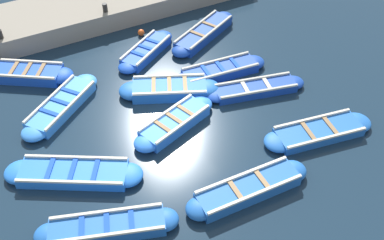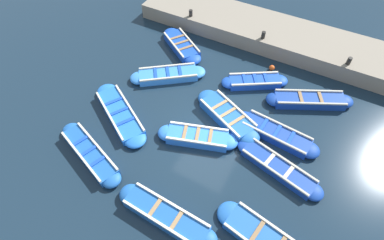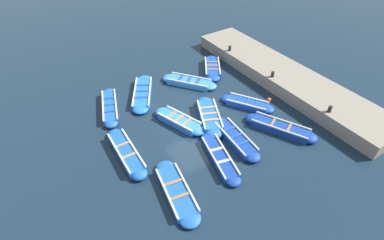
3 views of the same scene
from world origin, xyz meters
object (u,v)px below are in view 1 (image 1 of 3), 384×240
at_px(boat_stern_in, 107,227).
at_px(boat_alongside, 175,123).
at_px(boat_far_corner, 256,89).
at_px(buoy_orange_near, 141,33).
at_px(boat_tucked, 74,173).
at_px(boat_mid_row, 318,132).
at_px(boat_broadside, 146,51).
at_px(bollard_mid_north, 105,8).
at_px(boat_outer_left, 28,74).
at_px(boat_bow_out, 220,71).
at_px(bollard_north, 0,34).
at_px(boat_drifting, 248,189).
at_px(boat_end_of_row, 170,89).
at_px(boat_centre, 61,106).
at_px(boat_inner_gap, 204,33).

bearing_deg(boat_stern_in, boat_alongside, 128.95).
distance_m(boat_far_corner, buoy_orange_near, 5.66).
bearing_deg(boat_tucked, boat_mid_row, 74.59).
distance_m(boat_broadside, boat_far_corner, 4.62).
height_order(boat_broadside, bollard_mid_north, bollard_mid_north).
distance_m(boat_outer_left, boat_bow_out, 6.99).
height_order(boat_outer_left, bollard_north, bollard_north).
bearing_deg(boat_broadside, boat_bow_out, 37.41).
bearing_deg(boat_drifting, boat_mid_row, 104.92).
bearing_deg(boat_tucked, boat_far_corner, 95.90).
bearing_deg(boat_end_of_row, bollard_north, -137.97).
distance_m(boat_broadside, bollard_north, 5.48).
relative_size(boat_centre, boat_far_corner, 0.93).
bearing_deg(boat_mid_row, boat_drifting, -75.08).
relative_size(boat_tucked, boat_far_corner, 1.07).
xyz_separation_m(boat_tucked, boat_drifting, (2.89, 4.11, 0.03)).
bearing_deg(boat_broadside, boat_mid_row, 24.27).
bearing_deg(boat_outer_left, boat_bow_out, 63.19).
bearing_deg(boat_broadside, bollard_north, -117.53).
bearing_deg(boat_far_corner, boat_broadside, -147.88).
distance_m(boat_alongside, boat_tucked, 3.54).
bearing_deg(boat_end_of_row, buoy_orange_near, 170.86).
xyz_separation_m(boat_inner_gap, buoy_orange_near, (-1.34, -2.19, -0.06)).
height_order(boat_stern_in, bollard_north, bollard_north).
xyz_separation_m(boat_end_of_row, boat_broadside, (-2.55, 0.24, -0.03)).
bearing_deg(boat_tucked, boat_alongside, 97.70).
xyz_separation_m(boat_inner_gap, boat_broadside, (0.02, -2.57, -0.02)).
xyz_separation_m(boat_outer_left, boat_mid_row, (7.34, 7.36, -0.05)).
xyz_separation_m(boat_end_of_row, boat_mid_row, (4.09, 3.24, -0.05)).
bearing_deg(boat_end_of_row, boat_outer_left, -128.29).
bearing_deg(boat_end_of_row, boat_bow_out, 92.64).
height_order(boat_alongside, buoy_orange_near, boat_alongside).
xyz_separation_m(boat_inner_gap, bollard_north, (-2.48, -7.38, 0.80)).
xyz_separation_m(boat_broadside, boat_tucked, (4.61, -4.35, -0.01)).
bearing_deg(boat_end_of_row, boat_tucked, -63.35).
relative_size(boat_end_of_row, boat_inner_gap, 0.95).
bearing_deg(boat_alongside, boat_tucked, -82.30).
height_order(boat_centre, boat_inner_gap, boat_inner_gap).
bearing_deg(boat_mid_row, boat_end_of_row, -141.61).
distance_m(boat_far_corner, boat_mid_row, 2.78).
relative_size(boat_alongside, boat_stern_in, 0.89).
xyz_separation_m(boat_end_of_row, bollard_north, (-5.06, -4.56, 0.78)).
bearing_deg(boat_bow_out, boat_centre, -98.89).
height_order(boat_tucked, boat_drifting, boat_drifting).
distance_m(boat_alongside, boat_bow_out, 3.20).
relative_size(boat_end_of_row, boat_far_corner, 0.98).
relative_size(boat_alongside, boat_drifting, 0.87).
bearing_deg(boat_drifting, boat_bow_out, 157.20).
distance_m(boat_broadside, boat_bow_out, 3.09).
distance_m(boat_alongside, buoy_orange_near, 5.64).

